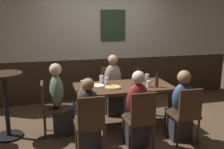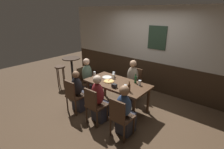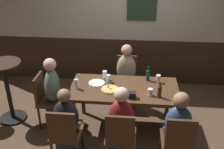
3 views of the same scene
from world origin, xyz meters
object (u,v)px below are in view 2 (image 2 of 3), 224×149
Objects in this scene: pizza at (109,81)px; tumbler_short at (125,87)px; pint_glass_pale at (95,75)px; plate_white_large at (107,77)px; chair_head_west at (85,80)px; pint_glass_stout at (113,76)px; beer_bottle_green at (135,79)px; person_left_near at (79,94)px; person_head_west at (88,81)px; beer_bottle_brown at (129,88)px; chair_left_near at (74,95)px; condiment_caddy at (114,86)px; person_right_near at (125,113)px; beer_glass_half at (140,83)px; chair_mid_far at (135,82)px; bar_stool at (60,71)px; chair_mid_near at (94,104)px; person_mid_near at (99,102)px; chair_right_near at (120,116)px; person_mid_far at (131,83)px; beer_glass_tall at (114,75)px; dining_table at (117,86)px; side_bar_table at (72,71)px.

tumbler_short reaches higher than pizza.
plate_white_large is (0.28, 0.20, -0.06)m from pint_glass_pale.
chair_head_west is at bearing 175.33° from pizza.
plate_white_large is at bearing -161.85° from pint_glass_stout.
person_left_near is at bearing -138.97° from beer_bottle_green.
beer_bottle_brown is (1.58, -0.22, 0.34)m from person_head_west.
condiment_caddy is at bearing 33.08° from chair_left_near.
beer_bottle_green is at bearing 110.95° from person_right_near.
pint_glass_pale reaches higher than pizza.
condiment_caddy is at bearing -172.18° from beer_bottle_brown.
chair_mid_far is at bearing 130.29° from beer_glass_half.
pizza is at bearing -5.53° from person_head_west.
plate_white_large is 0.35× the size of bar_stool.
condiment_caddy is at bearing -112.88° from beer_bottle_green.
beer_glass_half is at bearing 7.82° from person_head_west.
chair_mid_near is 0.64m from condiment_caddy.
beer_bottle_brown is (-0.01, -0.44, 0.04)m from beer_glass_half.
pint_glass_stout is (0.98, 0.16, 0.30)m from chair_head_west.
person_right_near is 1.13m from pizza.
pint_glass_pale is (-0.45, -0.26, 0.01)m from pint_glass_stout.
chair_right_near is at bearing -12.68° from person_mid_near.
chair_right_near is at bearing -70.57° from beer_bottle_brown.
beer_glass_half is 0.63m from condiment_caddy.
person_mid_far reaches higher than beer_glass_half.
beer_glass_tall is at bearing -178.74° from beer_bottle_green.
dining_table is 0.33m from condiment_caddy.
side_bar_table reaches higher than condiment_caddy.
chair_right_near is 0.78m from tumbler_short.
person_left_near is at bearing -19.56° from bar_stool.
chair_head_west is 1.12m from bar_stool.
tumbler_short is (1.10, 0.48, 0.34)m from person_left_near.
dining_table is at bearing 0.00° from person_head_west.
chair_head_west is 0.68m from side_bar_table.
chair_left_near reaches higher than beer_glass_half.
pint_glass_pale is 0.66× the size of beer_bottle_green.
beer_glass_half is (1.23, 0.31, -0.01)m from pint_glass_pale.
person_right_near reaches higher than bar_stool.
chair_mid_near is 0.82m from pizza.
dining_table is 1.87× the size of chair_right_near.
person_right_near is at bearing -0.07° from person_left_near.
tumbler_short is (-0.34, 0.64, 0.29)m from chair_right_near.
beer_glass_tall is at bearing 149.76° from beer_bottle_brown.
condiment_caddy is at bearing -160.67° from tumbler_short.
chair_right_near is at bearing -48.98° from dining_table.
beer_glass_tall is 0.20m from plate_white_large.
chair_right_near is 0.79× the size of person_right_near.
tumbler_short is (1.46, -0.19, 0.29)m from person_head_west.
person_mid_near is at bearing -70.35° from pizza.
dining_table is 0.85m from chair_mid_near.
person_mid_far is (-0.72, 1.50, -0.00)m from chair_right_near.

